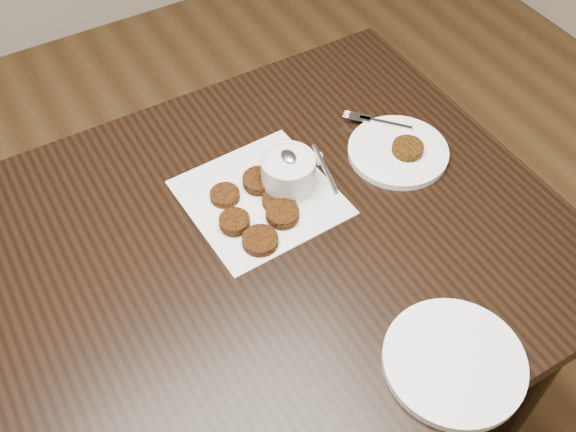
{
  "coord_description": "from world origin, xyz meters",
  "views": [
    {
      "loc": [
        -0.26,
        -0.55,
        1.69
      ],
      "look_at": [
        0.11,
        0.09,
        0.8
      ],
      "focal_mm": 41.45,
      "sensor_mm": 36.0,
      "label": 1
    }
  ],
  "objects": [
    {
      "name": "napkin",
      "position": [
        0.11,
        0.19,
        0.75
      ],
      "size": [
        0.28,
        0.28,
        0.0
      ],
      "primitive_type": "cube",
      "rotation": [
        0.0,
        0.0,
        0.05
      ],
      "color": "silver",
      "rests_on": "table"
    },
    {
      "name": "plate_with_patty",
      "position": [
        0.4,
        0.15,
        0.76
      ],
      "size": [
        0.28,
        0.28,
        0.03
      ],
      "primitive_type": null,
      "rotation": [
        0.0,
        0.0,
        -0.84
      ],
      "color": "white",
      "rests_on": "table"
    },
    {
      "name": "sauce_ramekin",
      "position": [
        0.17,
        0.19,
        0.82
      ],
      "size": [
        0.14,
        0.14,
        0.14
      ],
      "primitive_type": null,
      "rotation": [
        0.0,
        0.0,
        0.06
      ],
      "color": "silver",
      "rests_on": "napkin"
    },
    {
      "name": "patty_cluster",
      "position": [
        0.08,
        0.16,
        0.76
      ],
      "size": [
        0.24,
        0.24,
        0.02
      ],
      "primitive_type": null,
      "rotation": [
        0.0,
        0.0,
        -0.18
      ],
      "color": "#5A2E0B",
      "rests_on": "napkin"
    },
    {
      "name": "table",
      "position": [
        -0.08,
        0.09,
        0.38
      ],
      "size": [
        1.36,
        0.87,
        0.75
      ],
      "primitive_type": "cube",
      "color": "black",
      "rests_on": "floor"
    },
    {
      "name": "plate_empty",
      "position": [
        0.2,
        -0.26,
        0.76
      ],
      "size": [
        0.28,
        0.28,
        0.02
      ],
      "primitive_type": "cylinder",
      "rotation": [
        0.0,
        0.0,
        -0.29
      ],
      "color": "white",
      "rests_on": "table"
    }
  ]
}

